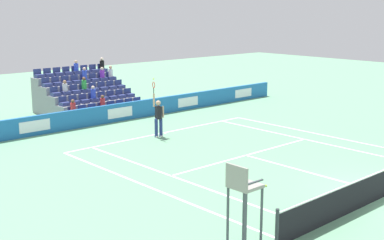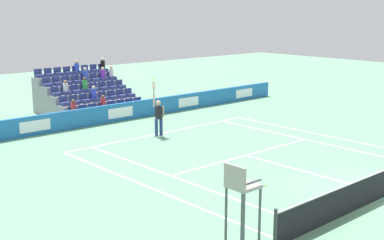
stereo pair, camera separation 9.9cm
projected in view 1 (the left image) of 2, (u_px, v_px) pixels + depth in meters
The scene contains 13 objects.
line_baseline at pixel (163, 133), 26.22m from camera, with size 10.97×0.10×0.01m, color white.
line_service at pixel (246, 155), 22.25m from camera, with size 8.23×0.10×0.01m, color white.
line_centre_service at pixel (309, 172), 19.93m from camera, with size 0.10×6.40×0.01m, color white.
line_singles_sideline_left at pixel (179, 179), 19.21m from camera, with size 0.10×11.89×0.01m, color white.
line_singles_sideline_right at pixel (312, 141), 24.62m from camera, with size 0.10×11.89×0.01m, color white.
line_doubles_sideline_left at pixel (149, 187), 18.31m from camera, with size 0.10×11.89×0.01m, color white.
line_doubles_sideline_right at pixel (329, 136), 25.53m from camera, with size 0.10×11.89×0.01m, color white.
line_centre_mark at pixel (165, 133), 26.14m from camera, with size 0.10×0.20×0.01m, color white.
sponsor_barrier at pixel (119, 112), 28.87m from camera, with size 24.89×0.22×0.97m.
tennis_player at pixel (158, 117), 25.19m from camera, with size 0.51×0.42×2.85m.
umpire_chair at pixel (243, 195), 13.18m from camera, with size 0.70×0.70×2.34m.
stadium_stand at pixel (85, 98), 31.38m from camera, with size 4.96×4.75×3.00m.
loose_tennis_ball at pixel (266, 186), 18.37m from camera, with size 0.07×0.07×0.07m, color #D1E533.
Camera 1 is at (16.11, 7.93, 6.11)m, focal length 49.46 mm.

